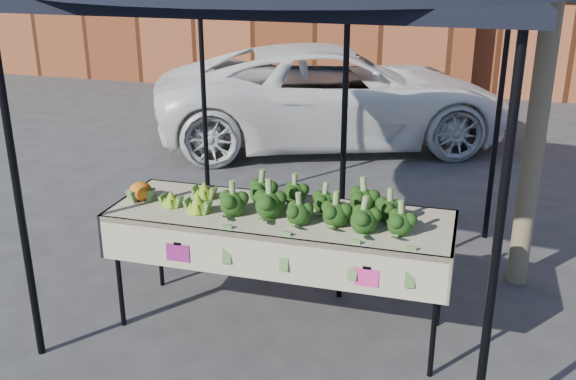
# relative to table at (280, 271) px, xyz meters

# --- Properties ---
(ground) EXTENTS (90.00, 90.00, 0.00)m
(ground) POSITION_rel_table_xyz_m (0.03, 0.10, -0.45)
(ground) COLOR #303033
(table) EXTENTS (2.41, 0.84, 0.90)m
(table) POSITION_rel_table_xyz_m (0.00, 0.00, 0.00)
(table) COLOR #BDB49A
(table) RESTS_ON ground
(canopy) EXTENTS (3.16, 3.16, 2.74)m
(canopy) POSITION_rel_table_xyz_m (-0.03, 0.63, 0.92)
(canopy) COLOR black
(canopy) RESTS_ON ground
(broccoli_heap) EXTENTS (1.34, 0.54, 0.23)m
(broccoli_heap) POSITION_rel_table_xyz_m (0.27, 0.03, 0.57)
(broccoli_heap) COLOR black
(broccoli_heap) RESTS_ON table
(romanesco_cluster) EXTENTS (0.41, 0.45, 0.18)m
(romanesco_cluster) POSITION_rel_table_xyz_m (-0.67, -0.01, 0.54)
(romanesco_cluster) COLOR #9FBF25
(romanesco_cluster) RESTS_ON table
(cauliflower_pair) EXTENTS (0.18, 0.18, 0.16)m
(cauliflower_pair) POSITION_rel_table_xyz_m (-1.05, -0.05, 0.53)
(cauliflower_pair) COLOR orange
(cauliflower_pair) RESTS_ON table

